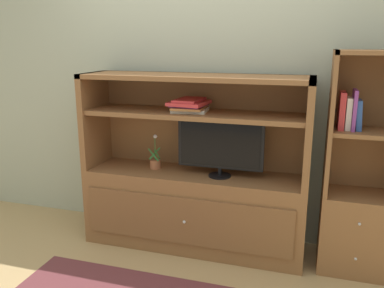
{
  "coord_description": "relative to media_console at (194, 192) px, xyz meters",
  "views": [
    {
      "loc": [
        0.88,
        -2.53,
        1.66
      ],
      "look_at": [
        0.0,
        0.35,
        0.88
      ],
      "focal_mm": 37.44,
      "sensor_mm": 36.0,
      "label": 1
    }
  ],
  "objects": [
    {
      "name": "ground_plane",
      "position": [
        0.0,
        -0.4,
        -0.47
      ],
      "size": [
        8.0,
        8.0,
        0.0
      ],
      "primitive_type": "plane",
      "color": "tan"
    },
    {
      "name": "painted_rear_wall",
      "position": [
        0.0,
        0.35,
        0.93
      ],
      "size": [
        6.0,
        0.1,
        2.8
      ],
      "primitive_type": "cube",
      "color": "#ADB29E",
      "rests_on": "ground_plane"
    },
    {
      "name": "bookshelf_tall",
      "position": [
        1.24,
        0.0,
        0.06
      ],
      "size": [
        0.51,
        0.39,
        1.6
      ],
      "color": "brown",
      "rests_on": "ground_plane"
    },
    {
      "name": "media_console",
      "position": [
        0.0,
        0.0,
        0.0
      ],
      "size": [
        1.78,
        0.5,
        1.41
      ],
      "color": "brown",
      "rests_on": "ground_plane"
    },
    {
      "name": "magazine_stack",
      "position": [
        -0.03,
        -0.01,
        0.71
      ],
      "size": [
        0.3,
        0.32,
        0.1
      ],
      "color": "silver",
      "rests_on": "media_console"
    },
    {
      "name": "tv_monitor",
      "position": [
        0.22,
        -0.03,
        0.41
      ],
      "size": [
        0.67,
        0.18,
        0.44
      ],
      "color": "black",
      "rests_on": "media_console"
    },
    {
      "name": "upright_book_row",
      "position": [
        1.12,
        -0.0,
        0.72
      ],
      "size": [
        0.15,
        0.18,
        0.28
      ],
      "color": "red",
      "rests_on": "bookshelf_tall"
    },
    {
      "name": "potted_plant",
      "position": [
        -0.34,
        0.01,
        0.22
      ],
      "size": [
        0.11,
        0.09,
        0.29
      ],
      "color": "#B26642",
      "rests_on": "media_console"
    }
  ]
}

